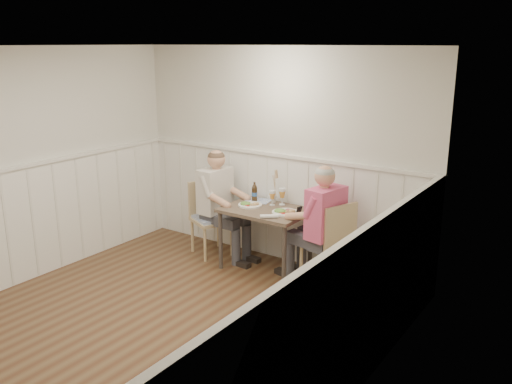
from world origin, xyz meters
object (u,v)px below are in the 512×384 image
chair_left (209,215)px  beer_bottle (254,193)px  diner_cream (218,212)px  dining_table (266,217)px  man_in_pink (322,236)px  chair_right (331,241)px  grass_vase (274,187)px

chair_left → beer_bottle: beer_bottle is taller
chair_left → diner_cream: size_ratio=0.67×
dining_table → man_in_pink: size_ratio=0.71×
dining_table → diner_cream: bearing=178.8°
chair_right → diner_cream: (-1.57, 0.00, 0.05)m
chair_left → chair_right: bearing=-0.7°
chair_right → chair_left: (-1.73, 0.02, -0.02)m
beer_bottle → diner_cream: bearing=-159.4°
chair_right → man_in_pink: bearing=-146.5°
grass_vase → dining_table: bearing=-77.9°
beer_bottle → man_in_pink: bearing=-12.1°
grass_vase → chair_left: bearing=-163.7°
chair_left → grass_vase: size_ratio=2.13×
beer_bottle → grass_vase: (0.22, 0.09, 0.09)m
dining_table → beer_bottle: bearing=147.3°
dining_table → diner_cream: diner_cream is taller
man_in_pink → beer_bottle: (-1.05, 0.22, 0.27)m
chair_right → diner_cream: 1.57m
beer_bottle → grass_vase: bearing=21.9°
beer_bottle → dining_table: bearing=-32.7°
dining_table → man_in_pink: bearing=-3.2°
beer_bottle → grass_vase: grass_vase is taller
dining_table → diner_cream: 0.73m
beer_bottle → grass_vase: size_ratio=0.55×
man_in_pink → diner_cream: bearing=177.8°
diner_cream → grass_vase: (0.66, 0.26, 0.36)m
beer_bottle → chair_left: bearing=-166.0°
grass_vase → beer_bottle: bearing=-158.1°
chair_left → diner_cream: diner_cream is taller
chair_left → grass_vase: grass_vase is taller
man_in_pink → beer_bottle: size_ratio=5.78×
man_in_pink → grass_vase: man_in_pink is taller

